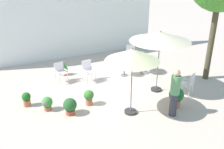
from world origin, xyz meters
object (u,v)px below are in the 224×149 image
at_px(patio_chair_2, 131,52).
at_px(patio_chair_0, 60,71).
at_px(potted_plant_3, 176,96).
at_px(potted_plant_5, 89,97).
at_px(patio_umbrella_1, 160,37).
at_px(cafe_table_1, 145,63).
at_px(potted_plant_2, 26,99).
at_px(patio_umbrella_0, 132,56).
at_px(potted_plant_1, 64,68).
at_px(cafe_table_0, 124,66).
at_px(potted_plant_4, 47,103).
at_px(potted_plant_0, 70,106).
at_px(standing_person, 175,92).
at_px(patio_chair_1, 88,70).
at_px(patio_chair_3, 189,83).

bearing_deg(patio_chair_2, patio_chair_0, -169.31).
bearing_deg(potted_plant_3, potted_plant_5, 150.65).
bearing_deg(patio_umbrella_1, potted_plant_3, -96.18).
height_order(potted_plant_3, potted_plant_5, potted_plant_3).
xyz_separation_m(cafe_table_1, potted_plant_5, (-3.53, -1.60, -0.17)).
bearing_deg(potted_plant_2, patio_umbrella_0, -33.72).
bearing_deg(patio_umbrella_1, potted_plant_1, 132.10).
xyz_separation_m(cafe_table_0, potted_plant_2, (-4.56, -0.80, -0.20)).
height_order(potted_plant_1, potted_plant_4, potted_plant_1).
relative_size(potted_plant_0, potted_plant_3, 0.79).
bearing_deg(standing_person, potted_plant_0, 152.38).
height_order(patio_chair_2, potted_plant_2, patio_chair_2).
height_order(cafe_table_1, patio_chair_1, patio_chair_1).
bearing_deg(cafe_table_0, patio_chair_2, 49.99).
distance_m(patio_chair_2, potted_plant_1, 3.69).
height_order(patio_chair_0, potted_plant_5, patio_chair_0).
relative_size(potted_plant_4, standing_person, 0.30).
distance_m(patio_chair_0, standing_person, 5.16).
distance_m(patio_umbrella_1, cafe_table_0, 2.66).
height_order(patio_chair_1, potted_plant_4, patio_chair_1).
relative_size(cafe_table_0, potted_plant_2, 1.33).
relative_size(patio_chair_0, potted_plant_0, 1.44).
height_order(patio_chair_1, potted_plant_0, patio_chair_1).
bearing_deg(patio_umbrella_0, cafe_table_0, 64.85).
relative_size(potted_plant_3, potted_plant_5, 1.29).
bearing_deg(potted_plant_2, potted_plant_5, -24.50).
bearing_deg(potted_plant_1, patio_chair_1, -55.59).
distance_m(patio_umbrella_1, potted_plant_3, 2.32).
relative_size(patio_chair_2, potted_plant_2, 1.67).
xyz_separation_m(cafe_table_0, patio_chair_0, (-2.85, 0.67, 0.02)).
xyz_separation_m(cafe_table_0, potted_plant_1, (-2.48, 1.33, -0.16)).
distance_m(patio_umbrella_0, patio_chair_1, 3.55).
bearing_deg(cafe_table_0, standing_person, -92.23).
relative_size(patio_chair_1, potted_plant_5, 1.58).
relative_size(patio_umbrella_0, potted_plant_2, 4.45).
relative_size(patio_umbrella_1, patio_chair_1, 2.69).
height_order(potted_plant_1, standing_person, standing_person).
xyz_separation_m(patio_chair_2, potted_plant_4, (-5.16, -2.88, -0.25)).
bearing_deg(potted_plant_2, cafe_table_1, 6.63).
xyz_separation_m(patio_umbrella_1, potted_plant_3, (-0.15, -1.40, -1.84)).
bearing_deg(patio_chair_2, potted_plant_1, -178.43).
xyz_separation_m(patio_umbrella_0, potted_plant_3, (1.68, -0.39, -1.70)).
distance_m(potted_plant_0, potted_plant_3, 3.82).
bearing_deg(standing_person, potted_plant_4, 149.30).
height_order(cafe_table_0, patio_chair_3, patio_chair_3).
xyz_separation_m(cafe_table_0, potted_plant_5, (-2.48, -1.75, -0.16)).
bearing_deg(potted_plant_1, patio_chair_0, -119.13).
bearing_deg(cafe_table_0, patio_umbrella_1, -76.64).
height_order(patio_umbrella_0, potted_plant_5, patio_umbrella_0).
relative_size(potted_plant_4, potted_plant_5, 0.88).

